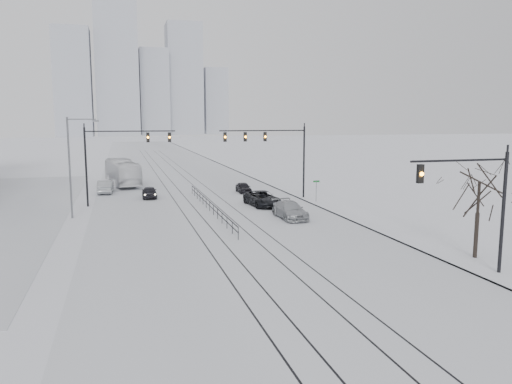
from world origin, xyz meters
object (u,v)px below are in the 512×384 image
(sedan_nb_front, at_px, (262,199))
(box_truck, at_px, (122,173))
(bare_tree, at_px, (479,189))
(sedan_sb_inner, at_px, (149,192))
(sedan_nb_right, at_px, (290,210))
(sedan_nb_far, at_px, (243,188))
(sedan_sb_outer, at_px, (105,187))
(traffic_mast_near, at_px, (480,197))

(sedan_nb_front, xyz_separation_m, box_truck, (-13.67, 20.91, 0.94))
(bare_tree, height_order, sedan_sb_inner, bare_tree)
(sedan_nb_right, xyz_separation_m, sedan_nb_far, (-0.19, 16.55, -0.13))
(sedan_nb_front, distance_m, sedan_nb_far, 9.71)
(bare_tree, relative_size, sedan_nb_far, 1.69)
(sedan_sb_inner, height_order, sedan_nb_right, sedan_nb_right)
(sedan_nb_far, bearing_deg, sedan_nb_front, -91.77)
(sedan_sb_outer, height_order, sedan_nb_front, sedan_sb_outer)
(sedan_nb_right, bearing_deg, sedan_sb_outer, 126.71)
(bare_tree, height_order, box_truck, bare_tree)
(bare_tree, bearing_deg, sedan_sb_outer, 122.69)
(bare_tree, bearing_deg, sedan_sb_inner, 120.64)
(sedan_sb_outer, bearing_deg, sedan_sb_inner, 134.95)
(traffic_mast_near, xyz_separation_m, sedan_nb_front, (-5.07, 25.53, -3.80))
(sedan_nb_front, bearing_deg, sedan_nb_far, 81.61)
(sedan_nb_front, bearing_deg, traffic_mast_near, -84.80)
(sedan_sb_outer, bearing_deg, sedan_nb_far, 168.23)
(sedan_sb_outer, distance_m, sedan_nb_front, 20.81)
(sedan_sb_outer, bearing_deg, traffic_mast_near, 119.93)
(traffic_mast_near, xyz_separation_m, box_truck, (-18.73, 46.43, -2.86))
(sedan_sb_outer, bearing_deg, bare_tree, 124.65)
(bare_tree, relative_size, sedan_nb_right, 1.18)
(bare_tree, relative_size, sedan_nb_front, 1.11)
(traffic_mast_near, distance_m, sedan_nb_right, 19.58)
(sedan_sb_inner, relative_size, sedan_nb_front, 0.73)
(bare_tree, xyz_separation_m, sedan_sb_inner, (-18.31, 30.92, -3.81))
(box_truck, bearing_deg, traffic_mast_near, 102.63)
(traffic_mast_near, xyz_separation_m, sedan_nb_far, (-4.67, 35.22, -3.95))
(traffic_mast_near, bearing_deg, sedan_sb_outer, 117.96)
(bare_tree, bearing_deg, traffic_mast_near, -128.76)
(bare_tree, relative_size, box_truck, 0.50)
(traffic_mast_near, height_order, bare_tree, traffic_mast_near)
(sedan_sb_outer, relative_size, sedan_nb_right, 0.92)
(sedan_nb_right, relative_size, box_truck, 0.42)
(sedan_sb_inner, relative_size, box_truck, 0.33)
(sedan_nb_right, bearing_deg, sedan_sb_inner, 125.03)
(sedan_sb_inner, relative_size, sedan_nb_right, 0.77)
(sedan_nb_right, bearing_deg, sedan_nb_far, 88.85)
(sedan_sb_inner, bearing_deg, box_truck, -75.83)
(bare_tree, height_order, sedan_nb_far, bare_tree)
(sedan_sb_outer, bearing_deg, sedan_nb_front, 141.03)
(bare_tree, xyz_separation_m, sedan_sb_outer, (-23.20, 36.16, -3.70))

